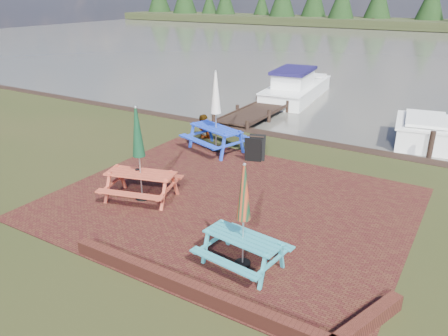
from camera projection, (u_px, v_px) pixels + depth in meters
ground at (208, 219)px, 10.71m from camera, size 120.00×120.00×0.00m
paving at (229, 203)px, 11.49m from camera, size 9.00×7.50×0.02m
brick_wall at (234, 299)px, 7.71m from camera, size 6.21×1.79×0.30m
water at (429, 52)px, 39.98m from camera, size 120.00×60.00×0.02m
picnic_table_teal at (243, 233)px, 8.60m from camera, size 1.76×1.60×2.23m
picnic_table_red at (140, 169)px, 11.40m from camera, size 2.19×2.05×2.53m
picnic_table_blue at (216, 124)px, 14.93m from camera, size 2.44×2.30×2.75m
chalkboard at (255, 149)px, 14.14m from camera, size 0.58×0.66×0.87m
jetty at (275, 103)px, 21.27m from camera, size 1.76×9.08×1.00m
boat_jetty at (296, 89)px, 23.21m from camera, size 2.83×6.54×1.84m
person at (204, 115)px, 16.35m from camera, size 0.76×0.64×1.77m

